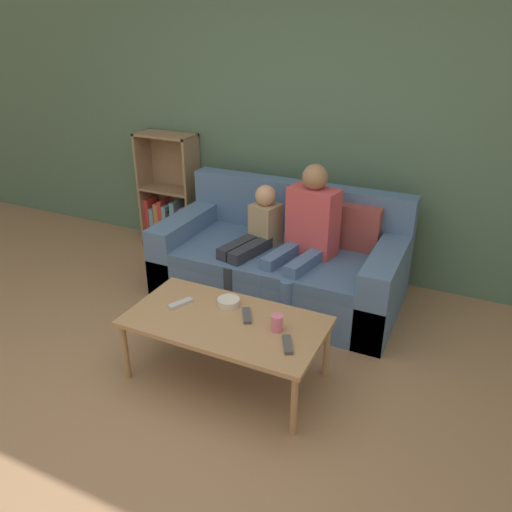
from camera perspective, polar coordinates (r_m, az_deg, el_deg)
ground_plane at (r=3.11m, az=-11.04°, el=-18.21°), size 22.00×22.00×0.00m
wall_back at (r=4.42m, az=5.95°, el=14.65°), size 12.00×0.06×2.60m
couch at (r=4.14m, az=3.00°, el=-0.83°), size 1.95×0.99×0.88m
bookshelf at (r=5.13m, az=-9.68°, el=5.84°), size 0.58×0.28×1.14m
coffee_table at (r=3.15m, az=-3.51°, el=-7.81°), size 1.24×0.65×0.44m
person_adult at (r=3.83m, az=5.77°, el=2.98°), size 0.46×0.72×1.16m
person_child at (r=3.97m, az=-0.43°, el=1.92°), size 0.35×0.69×0.94m
cup_near at (r=3.00m, az=2.40°, el=-7.63°), size 0.07×0.07×0.10m
tv_remote_0 at (r=3.30m, az=-8.63°, el=-5.38°), size 0.12×0.17×0.02m
tv_remote_1 at (r=2.89m, az=3.63°, el=-10.07°), size 0.12×0.17×0.02m
tv_remote_2 at (r=3.14m, az=-1.06°, el=-6.82°), size 0.13×0.17×0.02m
snack_bowl at (r=3.27m, az=-3.14°, el=-5.27°), size 0.15×0.15×0.05m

